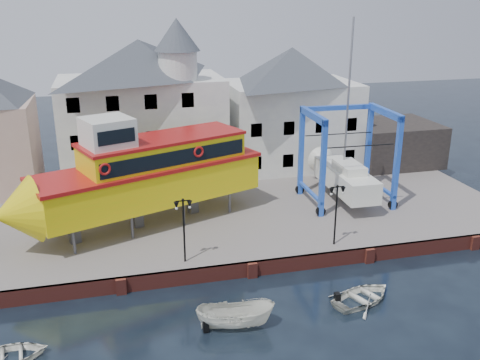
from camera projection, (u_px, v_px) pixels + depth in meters
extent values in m
plane|color=black|center=(252.00, 277.00, 33.46)|extent=(140.00, 140.00, 0.00)
cube|color=slate|center=(216.00, 206.00, 43.37)|extent=(44.00, 22.00, 1.00)
cube|color=maroon|center=(251.00, 269.00, 33.40)|extent=(44.00, 0.25, 1.00)
cube|color=maroon|center=(121.00, 286.00, 31.39)|extent=(0.60, 0.36, 1.00)
cube|color=maroon|center=(252.00, 270.00, 33.25)|extent=(0.60, 0.36, 1.00)
cube|color=maroon|center=(369.00, 256.00, 35.10)|extent=(0.60, 0.36, 1.00)
cube|color=maroon|center=(475.00, 243.00, 36.95)|extent=(0.60, 0.36, 1.00)
cube|color=silver|center=(143.00, 129.00, 47.45)|extent=(14.00, 8.00, 9.00)
pyramid|color=#3A3D45|center=(139.00, 59.00, 45.46)|extent=(14.00, 8.00, 3.20)
cube|color=black|center=(81.00, 178.00, 43.49)|extent=(1.00, 0.08, 1.20)
cube|color=black|center=(118.00, 175.00, 44.19)|extent=(1.00, 0.08, 1.20)
cube|color=black|center=(155.00, 173.00, 44.89)|extent=(1.00, 0.08, 1.20)
cube|color=black|center=(190.00, 170.00, 45.58)|extent=(1.00, 0.08, 1.20)
cube|color=black|center=(77.00, 143.00, 42.51)|extent=(1.00, 0.08, 1.20)
cube|color=black|center=(115.00, 140.00, 43.21)|extent=(1.00, 0.08, 1.20)
cube|color=black|center=(153.00, 138.00, 43.90)|extent=(1.00, 0.08, 1.20)
cube|color=black|center=(189.00, 136.00, 44.60)|extent=(1.00, 0.08, 1.20)
cube|color=black|center=(73.00, 105.00, 41.53)|extent=(1.00, 0.08, 1.20)
cube|color=black|center=(113.00, 104.00, 42.23)|extent=(1.00, 0.08, 1.20)
cube|color=black|center=(151.00, 102.00, 42.92)|extent=(1.00, 0.08, 1.20)
cube|color=black|center=(188.00, 100.00, 43.62)|extent=(1.00, 0.08, 1.20)
cylinder|color=silver|center=(178.00, 66.00, 44.08)|extent=(3.20, 3.20, 2.40)
cone|color=#3A3D45|center=(177.00, 34.00, 43.27)|extent=(3.80, 3.80, 2.60)
cube|color=silver|center=(290.00, 124.00, 51.32)|extent=(12.00, 8.00, 8.00)
pyramid|color=#3A3D45|center=(292.00, 65.00, 49.49)|extent=(12.00, 8.00, 3.20)
cube|color=black|center=(256.00, 163.00, 47.43)|extent=(1.00, 0.08, 1.20)
cube|color=black|center=(288.00, 161.00, 48.12)|extent=(1.00, 0.08, 1.20)
cube|color=black|center=(319.00, 158.00, 48.82)|extent=(1.00, 0.08, 1.20)
cube|color=black|center=(349.00, 156.00, 49.51)|extent=(1.00, 0.08, 1.20)
cube|color=black|center=(256.00, 130.00, 46.45)|extent=(1.00, 0.08, 1.20)
cube|color=black|center=(289.00, 128.00, 47.14)|extent=(1.00, 0.08, 1.20)
cube|color=black|center=(321.00, 126.00, 47.84)|extent=(1.00, 0.08, 1.20)
cube|color=black|center=(352.00, 124.00, 48.53)|extent=(1.00, 0.08, 1.20)
cube|color=black|center=(392.00, 143.00, 52.45)|extent=(8.00, 7.00, 4.00)
cylinder|color=black|center=(184.00, 232.00, 32.65)|extent=(0.12, 0.12, 4.00)
cube|color=black|center=(183.00, 201.00, 31.98)|extent=(0.90, 0.06, 0.06)
sphere|color=black|center=(183.00, 200.00, 31.95)|extent=(0.16, 0.16, 0.16)
cone|color=black|center=(176.00, 206.00, 31.97)|extent=(0.32, 0.32, 0.45)
sphere|color=silver|center=(177.00, 208.00, 32.03)|extent=(0.18, 0.18, 0.18)
cone|color=black|center=(190.00, 204.00, 32.16)|extent=(0.32, 0.32, 0.45)
sphere|color=silver|center=(190.00, 207.00, 32.22)|extent=(0.18, 0.18, 0.18)
cylinder|color=black|center=(336.00, 216.00, 34.97)|extent=(0.12, 0.12, 4.00)
cube|color=black|center=(337.00, 187.00, 34.30)|extent=(0.90, 0.06, 0.06)
sphere|color=black|center=(338.00, 186.00, 34.27)|extent=(0.16, 0.16, 0.16)
cone|color=black|center=(331.00, 191.00, 34.29)|extent=(0.32, 0.32, 0.45)
sphere|color=silver|center=(331.00, 194.00, 34.35)|extent=(0.18, 0.18, 0.18)
cone|color=black|center=(343.00, 190.00, 34.48)|extent=(0.32, 0.32, 0.45)
sphere|color=silver|center=(343.00, 193.00, 34.54)|extent=(0.18, 0.18, 0.18)
cylinder|color=#59595E|center=(74.00, 241.00, 34.04)|extent=(0.26, 0.26, 1.72)
cylinder|color=#59595E|center=(58.00, 225.00, 36.51)|extent=(0.26, 0.26, 1.72)
cylinder|color=#59595E|center=(132.00, 226.00, 36.22)|extent=(0.26, 0.26, 1.72)
cylinder|color=#59595E|center=(113.00, 212.00, 38.69)|extent=(0.26, 0.26, 1.72)
cylinder|color=#59595E|center=(184.00, 213.00, 38.41)|extent=(0.26, 0.26, 1.72)
cylinder|color=#59595E|center=(163.00, 200.00, 40.88)|extent=(0.26, 0.26, 1.72)
cylinder|color=#59595E|center=(230.00, 202.00, 40.60)|extent=(0.26, 0.26, 1.72)
cylinder|color=#59595E|center=(207.00, 190.00, 43.07)|extent=(0.26, 0.26, 1.72)
cube|color=#59595E|center=(74.00, 231.00, 35.58)|extent=(0.85, 0.78, 1.72)
cube|color=#59595E|center=(137.00, 215.00, 38.08)|extent=(0.85, 0.78, 1.72)
cube|color=#59595E|center=(193.00, 202.00, 40.58)|extent=(0.85, 0.78, 1.72)
cube|color=yellow|center=(150.00, 184.00, 38.02)|extent=(16.51, 9.82, 2.52)
cone|color=yellow|center=(14.00, 213.00, 32.95)|extent=(3.91, 4.96, 4.35)
cube|color=#A21312|center=(149.00, 166.00, 37.57)|extent=(16.89, 10.12, 0.25)
cube|color=yellow|center=(163.00, 152.00, 37.93)|extent=(12.07, 7.75, 1.83)
cube|color=black|center=(177.00, 158.00, 36.39)|extent=(10.27, 4.01, 1.03)
cube|color=black|center=(151.00, 145.00, 39.43)|extent=(10.27, 4.01, 1.03)
cube|color=#A21312|center=(163.00, 138.00, 37.60)|extent=(12.33, 7.94, 0.21)
cube|color=silver|center=(107.00, 133.00, 35.10)|extent=(3.85, 3.85, 2.08)
cube|color=black|center=(117.00, 137.00, 33.90)|extent=(2.35, 0.96, 0.92)
torus|color=#A21312|center=(105.00, 169.00, 33.48)|extent=(0.80, 0.44, 0.80)
torus|color=#A21312|center=(199.00, 152.00, 37.23)|extent=(0.80, 0.44, 0.80)
cube|color=#1440AA|center=(323.00, 169.00, 38.99)|extent=(0.38, 0.38, 7.33)
cylinder|color=black|center=(321.00, 211.00, 40.06)|extent=(0.74, 0.28, 0.73)
cube|color=#1440AA|center=(301.00, 152.00, 43.47)|extent=(0.38, 0.38, 7.33)
cylinder|color=black|center=(300.00, 190.00, 44.55)|extent=(0.74, 0.28, 0.73)
cube|color=#1440AA|center=(397.00, 164.00, 40.22)|extent=(0.38, 0.38, 7.33)
cylinder|color=black|center=(393.00, 205.00, 41.30)|extent=(0.74, 0.28, 0.73)
cube|color=#1440AA|center=(368.00, 147.00, 44.71)|extent=(0.38, 0.38, 7.33)
cylinder|color=black|center=(365.00, 184.00, 45.78)|extent=(0.74, 0.28, 0.73)
cube|color=#1440AA|center=(313.00, 116.00, 40.09)|extent=(0.50, 5.24, 0.51)
cube|color=#1440AA|center=(310.00, 192.00, 42.08)|extent=(0.39, 5.24, 0.22)
cube|color=#1440AA|center=(386.00, 112.00, 41.33)|extent=(0.50, 5.24, 0.51)
cube|color=#1440AA|center=(379.00, 186.00, 43.32)|extent=(0.39, 5.24, 0.22)
cube|color=#1440AA|center=(338.00, 108.00, 42.95)|extent=(6.29, 0.52, 0.37)
cube|color=silver|center=(346.00, 179.00, 42.43)|extent=(2.60, 7.91, 1.67)
cone|color=silver|center=(324.00, 162.00, 46.72)|extent=(2.45, 1.73, 2.41)
cube|color=#59595E|center=(345.00, 193.00, 42.82)|extent=(0.30, 1.89, 0.73)
cube|color=silver|center=(349.00, 167.00, 41.57)|extent=(1.75, 3.18, 0.63)
cylinder|color=#99999E|center=(348.00, 95.00, 40.76)|extent=(0.16, 0.16, 11.51)
cube|color=black|center=(359.00, 146.00, 39.64)|extent=(5.68, 0.26, 0.05)
cube|color=black|center=(339.00, 134.00, 43.11)|extent=(5.68, 0.26, 0.05)
imported|color=silver|center=(235.00, 327.00, 28.38)|extent=(4.39, 2.29, 1.61)
imported|color=silver|center=(362.00, 301.00, 30.81)|extent=(4.79, 4.12, 0.84)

